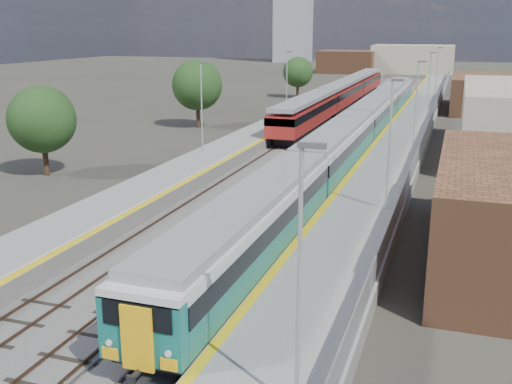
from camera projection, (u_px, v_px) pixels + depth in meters
The scene contains 11 objects.
ground at pixel (354, 139), 62.63m from camera, with size 320.00×320.00×0.00m, color #47443A.
ballast_bed at pixel (337, 133), 65.60m from camera, with size 10.50×155.00×0.06m, color #565451.
tracks at pixel (345, 130), 66.93m from camera, with size 8.96×160.00×0.17m.
platform_right at pixel (408, 132), 63.13m from camera, with size 4.70×155.00×8.52m.
platform_left at pixel (278, 126), 67.57m from camera, with size 4.30×155.00×8.52m.
buildings at pixel (344, 30), 146.34m from camera, with size 72.00×185.50×40.00m.
green_train at pixel (358, 128), 55.35m from camera, with size 2.93×81.55×3.23m.
red_train at pixel (342, 94), 83.48m from camera, with size 3.02×61.19×3.81m.
tree_a at pixel (42, 119), 45.80m from camera, with size 5.16×5.16×7.00m.
tree_b at pixel (197, 85), 68.15m from camera, with size 5.75×5.75×7.79m.
tree_c at pixel (298, 72), 98.04m from camera, with size 4.92×4.92×6.66m.
Camera 1 is at (10.13, -11.91, 11.16)m, focal length 42.00 mm.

